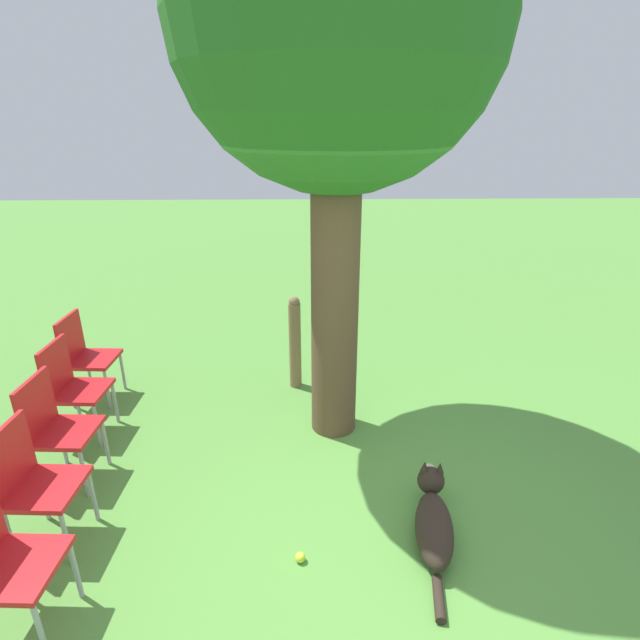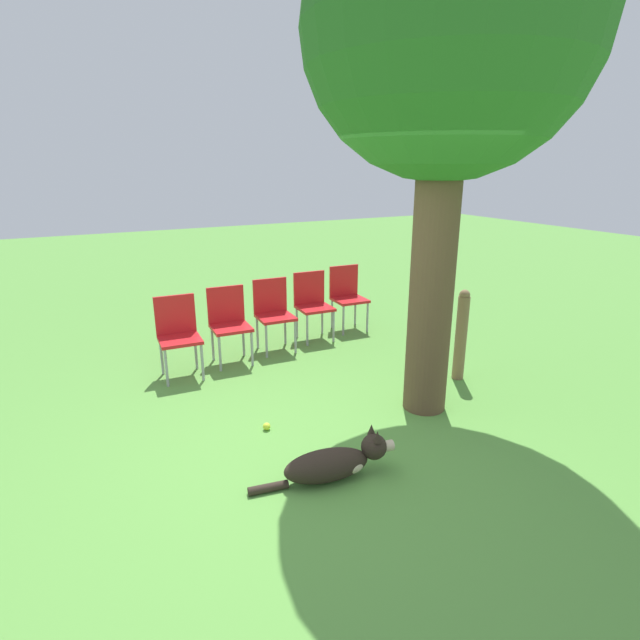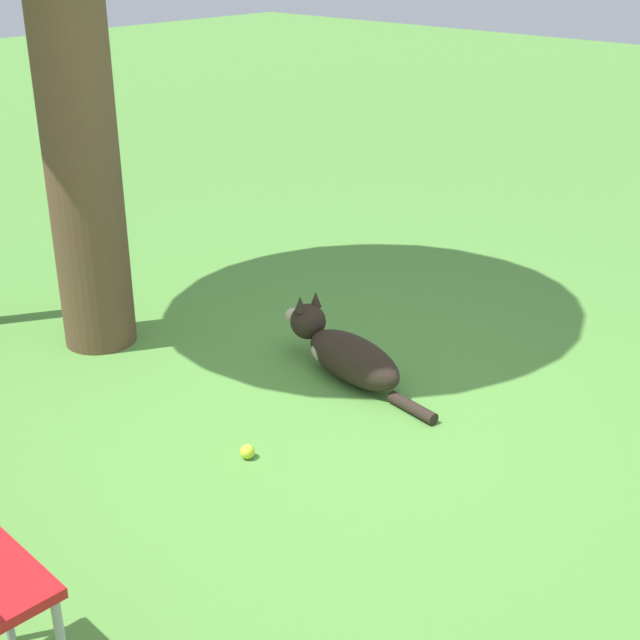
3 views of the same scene
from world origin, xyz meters
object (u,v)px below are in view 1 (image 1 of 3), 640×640
red_chair_4 (84,352)px  fence_post (295,342)px  dog (433,519)px  tennis_ball (300,557)px  red_chair_2 (54,424)px  red_chair_1 (32,478)px  oak_tree (338,28)px  red_chair_3 (71,383)px

red_chair_4 → fence_post: bearing=8.5°
dog → tennis_ball: (-0.91, -0.20, -0.10)m
red_chair_4 → red_chair_2: bearing=-74.2°
red_chair_1 → red_chair_2: (-0.14, 0.62, 0.00)m
red_chair_4 → tennis_ball: (2.16, -2.10, -0.49)m
oak_tree → dog: (0.62, -1.33, -3.12)m
red_chair_1 → red_chair_2: bearing=105.8°
red_chair_4 → tennis_ball: red_chair_4 is taller
oak_tree → red_chair_3: oak_tree is taller
tennis_ball → red_chair_2: bearing=155.7°
fence_post → red_chair_2: fence_post is taller
red_chair_2 → red_chair_4: same height
red_chair_1 → red_chair_4: (-0.43, 1.87, 0.00)m
fence_post → tennis_ball: 2.35m
red_chair_1 → tennis_ball: size_ratio=13.22×
red_chair_1 → tennis_ball: (1.73, -0.22, -0.49)m
dog → red_chair_4: 3.63m
red_chair_3 → oak_tree: bearing=4.4°
red_chair_3 → fence_post: bearing=26.0°
oak_tree → dog: 3.45m
dog → red_chair_1: (-2.64, 0.02, 0.38)m
red_chair_2 → red_chair_4: bearing=105.8°
red_chair_3 → dog: bearing=-20.6°
oak_tree → red_chair_4: bearing=167.2°
red_chair_4 → tennis_ball: 3.05m
red_chair_3 → tennis_ball: size_ratio=13.22×
fence_post → dog: bearing=-64.8°
dog → red_chair_1: size_ratio=1.27×
red_chair_3 → red_chair_1: bearing=-74.2°
dog → red_chair_3: (-2.93, 1.27, 0.38)m
fence_post → red_chair_2: size_ratio=1.13×
oak_tree → fence_post: oak_tree is taller
oak_tree → tennis_ball: bearing=-100.7°
dog → tennis_ball: dog is taller
red_chair_1 → red_chair_3: bearing=105.8°
red_chair_2 → tennis_ball: 2.12m
red_chair_1 → red_chair_3: (-0.29, 1.25, 0.00)m
fence_post → oak_tree: bearing=-64.4°
red_chair_2 → dog: bearing=-10.2°
dog → red_chair_4: (-3.07, 1.89, 0.38)m
oak_tree → red_chair_3: size_ratio=5.01×
oak_tree → tennis_ball: 3.58m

